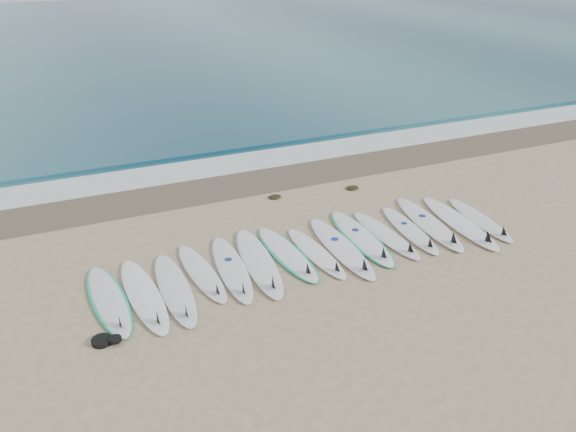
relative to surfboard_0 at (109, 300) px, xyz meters
name	(u,v)px	position (x,y,z in m)	size (l,w,h in m)	color
ground	(315,253)	(4.09, 0.10, -0.05)	(120.00, 120.00, 0.00)	tan
ocean	(104,35)	(4.09, 32.60, -0.03)	(120.00, 55.00, 0.03)	#225969
wet_sand_band	(246,182)	(4.09, 4.20, -0.04)	(120.00, 1.80, 0.01)	brown
foam_band	(229,164)	(4.09, 5.60, -0.03)	(120.00, 1.40, 0.04)	silver
wave_crest	(214,148)	(4.09, 7.10, 0.00)	(120.00, 1.00, 0.10)	#225969
surfboard_0	(109,300)	(0.00, 0.00, 0.00)	(0.80, 2.54, 0.32)	silver
surfboard_1	(144,296)	(0.60, -0.13, 0.01)	(0.71, 2.69, 0.34)	white
surfboard_2	(175,290)	(1.15, -0.15, 0.01)	(0.60, 2.61, 0.33)	white
surfboard_3	(202,273)	(1.75, 0.20, 0.00)	(0.65, 2.38, 0.30)	white
surfboard_4	(232,269)	(2.32, 0.11, 0.01)	(0.78, 2.64, 0.33)	white
surfboard_5	(259,263)	(2.88, 0.12, 0.02)	(0.89, 2.88, 0.36)	white
surfboard_6	(287,254)	(3.54, 0.24, 0.00)	(0.71, 2.54, 0.32)	white
surfboard_7	(317,253)	(4.09, 0.00, 0.00)	(0.58, 2.32, 0.29)	white
surfboard_8	(342,248)	(4.65, -0.03, 0.01)	(0.70, 2.82, 0.36)	white
surfboard_9	(362,238)	(5.26, 0.22, 0.00)	(0.82, 2.75, 0.34)	white
surfboard_10	(387,235)	(5.81, 0.08, 0.01)	(0.55, 2.44, 0.31)	white
surfboard_11	(411,230)	(6.41, 0.08, 0.01)	(0.76, 2.43, 0.31)	white
surfboard_12	(430,224)	(6.98, 0.15, 0.02)	(0.94, 2.87, 0.36)	white
surfboard_13	(461,223)	(7.63, -0.10, 0.02)	(0.86, 2.88, 0.36)	white
surfboard_14	(481,220)	(8.17, -0.15, 0.01)	(0.77, 2.42, 0.30)	white
seaweed_near	(275,197)	(4.40, 2.98, -0.02)	(0.33, 0.25, 0.06)	black
seaweed_far	(352,188)	(6.45, 2.69, -0.01)	(0.34, 0.27, 0.07)	black
leash_coil	(105,341)	(-0.22, -1.11, 0.00)	(0.46, 0.36, 0.11)	black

